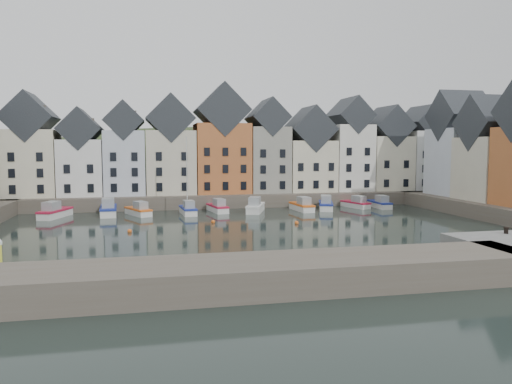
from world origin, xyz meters
name	(u,v)px	position (x,y,z in m)	size (l,w,h in m)	color
ground	(258,232)	(0.00, 0.00, 0.00)	(260.00, 260.00, 0.00)	black
far_quay	(220,197)	(0.00, 30.00, 1.00)	(90.00, 16.00, 2.00)	#524A3F
near_wall	(180,280)	(-10.00, -22.00, 1.00)	(50.00, 6.00, 2.00)	#524A3F
hillside	(204,270)	(0.02, 56.00, -17.96)	(153.60, 70.40, 64.00)	#223319
far_terrace	(240,151)	(3.21, 28.00, 8.88)	(72.37, 8.16, 17.78)	beige
right_terrace	(495,151)	(36.00, 8.07, 8.91)	(8.30, 24.25, 16.36)	silver
mooring_buoys	(216,225)	(-4.00, 5.33, 0.15)	(20.50, 5.50, 0.50)	orange
boat_a	(55,212)	(-24.29, 17.22, 0.74)	(3.93, 6.82, 2.50)	silver
boat_b	(108,210)	(-17.37, 18.15, 0.80)	(2.57, 7.14, 2.70)	silver
boat_c	(139,211)	(-13.24, 17.20, 0.66)	(4.00, 6.00, 2.22)	silver
boat_d	(188,209)	(-6.41, 16.80, 0.73)	(2.25, 5.98, 11.20)	silver
boat_e	(218,207)	(-1.94, 18.57, 0.66)	(2.76, 6.03, 2.23)	silver
boat_f	(255,207)	(3.41, 17.20, 0.75)	(4.15, 6.90, 2.53)	silver
boat_g	(302,206)	(10.57, 17.18, 0.71)	(2.33, 6.30, 2.38)	silver
boat_h	(326,205)	(14.52, 17.77, 0.74)	(3.96, 6.78, 2.49)	silver
boat_i	(356,204)	(19.98, 18.93, 0.64)	(3.14, 5.85, 2.15)	silver
boat_j	(380,204)	(23.63, 18.11, 0.66)	(1.98, 5.86, 2.23)	silver
mooring_bollard	(506,230)	(18.41, -16.50, 2.31)	(0.48, 0.48, 0.56)	black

